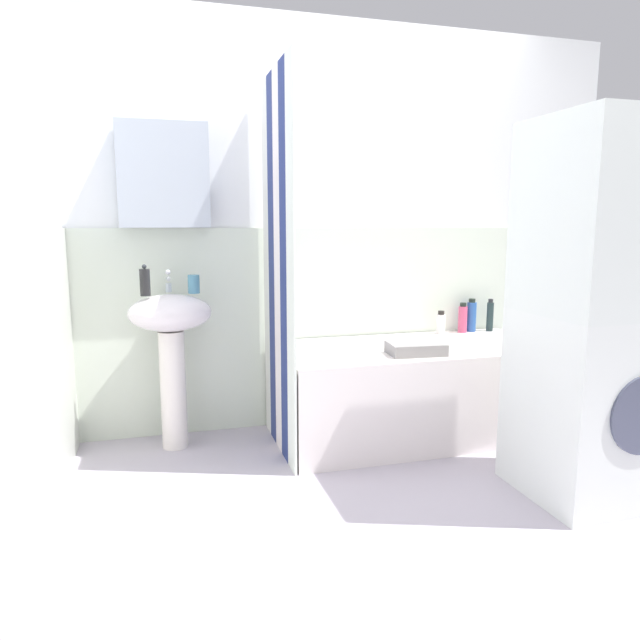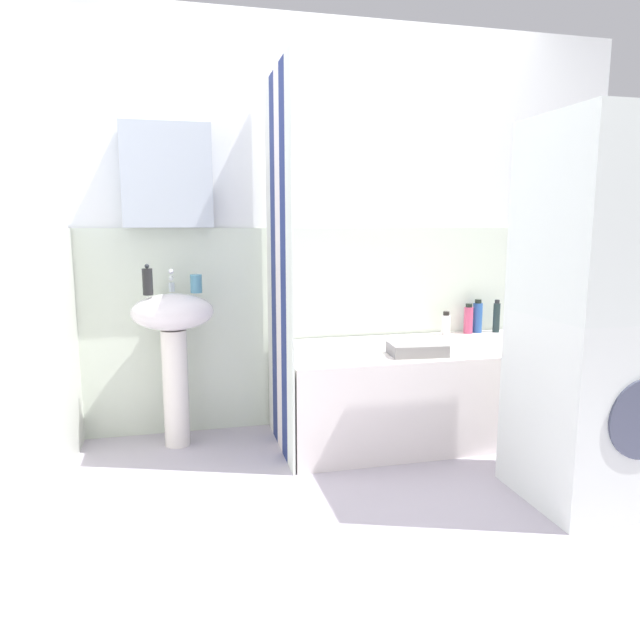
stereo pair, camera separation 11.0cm
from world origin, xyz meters
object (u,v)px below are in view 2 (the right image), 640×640
Objects in this scene: lotion_bottle at (496,317)px; conditioner_bottle at (468,319)px; bathtub at (415,391)px; towel_folded at (417,349)px; washer_dryer_stack at (602,315)px; soap_dispenser at (148,281)px; sink at (174,335)px; shampoo_bottle at (477,317)px; body_wash_bottle at (446,324)px; toothbrush_cup at (196,284)px.

lotion_bottle is 1.10× the size of conditioner_bottle.
towel_folded is (-0.08, -0.20, 0.30)m from bathtub.
towel_folded reaches higher than bathtub.
lotion_bottle reaches higher than bathtub.
soap_dispenser is at bearing 151.41° from washer_dryer_stack.
conditioner_bottle is (1.82, 0.12, -0.00)m from sink.
bathtub is 5.27× the size of towel_folded.
lotion_bottle is 0.20m from conditioner_bottle.
bathtub is at bearing -149.97° from shampoo_bottle.
lotion_bottle is 0.36m from body_wash_bottle.
conditioner_bottle is at bearing 4.51° from soap_dispenser.
body_wash_bottle is (-0.16, -0.02, -0.02)m from conditioner_bottle.
toothbrush_cup is 1.56m from body_wash_bottle.
shampoo_bottle reaches higher than towel_folded.
body_wash_bottle is 0.09× the size of washer_dryer_stack.
washer_dryer_stack reaches higher than shampoo_bottle.
washer_dryer_stack reaches higher than conditioner_bottle.
conditioner_bottle is at bearing 3.72° from sink.
washer_dryer_stack is (1.81, -1.09, 0.21)m from sink.
washer_dryer_stack is at bearing -94.00° from shampoo_bottle.
sink reaches higher than lotion_bottle.
toothbrush_cup is at bearing -176.31° from conditioner_bottle.
soap_dispenser is 1.61m from bathtub.
toothbrush_cup is at bearing 170.91° from bathtub.
toothbrush_cup is (0.25, 0.04, -0.02)m from soap_dispenser.
bathtub is at bearing 117.37° from washer_dryer_stack.
soap_dispenser reaches higher than shampoo_bottle.
washer_dryer_stack reaches higher than soap_dispenser.
bathtub is 0.54m from body_wash_bottle.
shampoo_bottle is 1.24m from washer_dryer_stack.
soap_dispenser reaches higher than conditioner_bottle.
body_wash_bottle is 1.22m from washer_dryer_stack.
bathtub is at bearing -5.85° from soap_dispenser.
lotion_bottle is (1.89, 0.10, -0.27)m from toothbrush_cup.
soap_dispenser is 0.78× the size of lotion_bottle.
washer_dryer_stack is at bearing -62.63° from bathtub.
sink reaches higher than shampoo_bottle.
towel_folded is at bearing 128.30° from washer_dryer_stack.
toothbrush_cup is at bearing 160.59° from towel_folded.
sink is 0.55× the size of bathtub.
lotion_bottle reaches higher than towel_folded.
bathtub is 10.42× the size of body_wash_bottle.
shampoo_bottle is 0.08m from conditioner_bottle.
lotion_bottle is at bearing 80.17° from washer_dryer_stack.
shampoo_bottle reaches higher than bathtub.
conditioner_bottle is at bearing -167.45° from shampoo_bottle.
soap_dispenser is 1.10× the size of body_wash_bottle.
bathtub is 7.38× the size of lotion_bottle.
conditioner_bottle is 1.23m from washer_dryer_stack.
shampoo_bottle reaches higher than body_wash_bottle.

